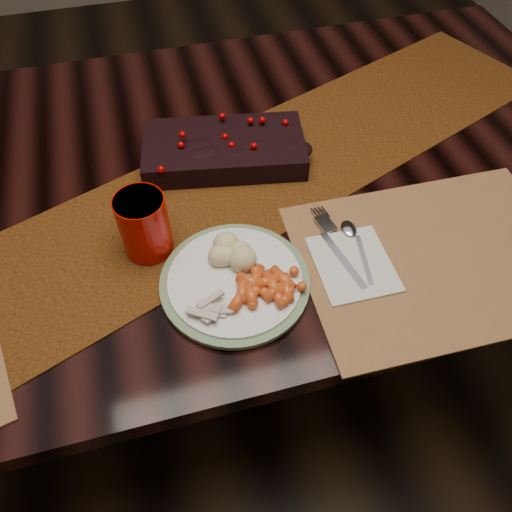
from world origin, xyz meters
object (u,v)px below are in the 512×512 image
object	(u,v)px
mashed_potatoes	(230,251)
turkey_shreds	(209,307)
napkin	(353,264)
red_cup	(144,225)
baby_carrots	(262,285)
placemat_main	(437,257)
dining_table	(230,273)
centerpiece	(224,146)
dinner_plate	(235,281)

from	to	relation	value
mashed_potatoes	turkey_shreds	world-z (taller)	mashed_potatoes
napkin	red_cup	size ratio (longest dim) A/B	1.27
baby_carrots	red_cup	size ratio (longest dim) A/B	0.87
placemat_main	baby_carrots	distance (m)	0.33
baby_carrots	turkey_shreds	bearing A→B (deg)	-168.30
dining_table	centerpiece	bearing A→B (deg)	67.32
placemat_main	napkin	world-z (taller)	napkin
red_cup	baby_carrots	bearing A→B (deg)	-41.53
centerpiece	red_cup	distance (m)	0.27
turkey_shreds	napkin	bearing A→B (deg)	7.42
centerpiece	turkey_shreds	distance (m)	0.38
napkin	dinner_plate	bearing A→B (deg)	176.85
centerpiece	napkin	size ratio (longest dim) A/B	2.17
dinner_plate	red_cup	bearing A→B (deg)	137.64
baby_carrots	red_cup	distance (m)	0.23
baby_carrots	red_cup	xyz separation A→B (m)	(-0.17, 0.15, 0.04)
centerpiece	baby_carrots	world-z (taller)	centerpiece
red_cup	placemat_main	bearing A→B (deg)	-17.52
mashed_potatoes	centerpiece	bearing A→B (deg)	79.29
placemat_main	napkin	bearing A→B (deg)	173.50
dining_table	turkey_shreds	size ratio (longest dim) A/B	27.61
baby_carrots	centerpiece	bearing A→B (deg)	87.37
placemat_main	turkey_shreds	world-z (taller)	turkey_shreds
dinner_plate	baby_carrots	size ratio (longest dim) A/B	2.47
placemat_main	napkin	distance (m)	0.16
placemat_main	turkey_shreds	distance (m)	0.42
napkin	centerpiece	bearing A→B (deg)	115.98
dining_table	baby_carrots	xyz separation A→B (m)	(-0.01, -0.33, 0.40)
mashed_potatoes	red_cup	bearing A→B (deg)	149.81
dining_table	turkey_shreds	world-z (taller)	turkey_shreds
mashed_potatoes	turkey_shreds	bearing A→B (deg)	-121.62
placemat_main	baby_carrots	world-z (taller)	baby_carrots
placemat_main	mashed_potatoes	size ratio (longest dim) A/B	5.72
napkin	red_cup	distance (m)	0.37
dining_table	centerpiece	distance (m)	0.41
centerpiece	turkey_shreds	size ratio (longest dim) A/B	5.05
centerpiece	placemat_main	distance (m)	0.47
baby_carrots	mashed_potatoes	distance (m)	0.08
dining_table	centerpiece	xyz separation A→B (m)	(0.01, 0.02, 0.41)
dining_table	red_cup	size ratio (longest dim) A/B	15.13
dining_table	placemat_main	size ratio (longest dim) A/B	3.67
mashed_potatoes	napkin	world-z (taller)	mashed_potatoes
turkey_shreds	red_cup	bearing A→B (deg)	114.23
napkin	placemat_main	bearing A→B (deg)	-6.52
placemat_main	mashed_potatoes	world-z (taller)	mashed_potatoes
baby_carrots	turkey_shreds	world-z (taller)	baby_carrots
dining_table	turkey_shreds	distance (m)	0.54
dinner_plate	red_cup	distance (m)	0.18
placemat_main	red_cup	size ratio (longest dim) A/B	4.12
centerpiece	placemat_main	size ratio (longest dim) A/B	0.67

